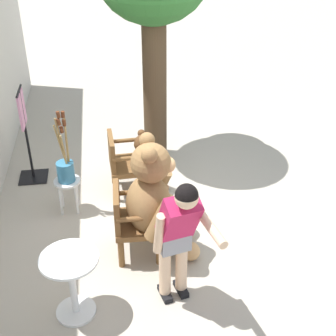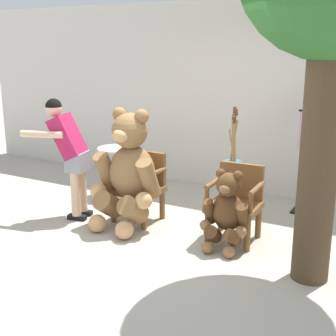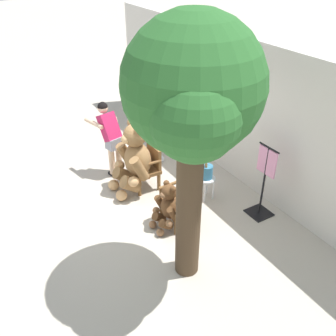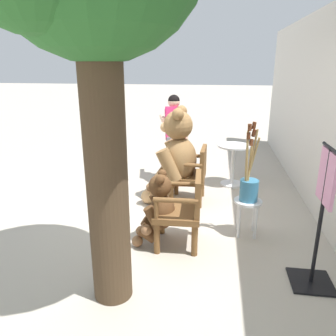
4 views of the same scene
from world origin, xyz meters
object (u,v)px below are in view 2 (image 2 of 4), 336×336
(teddy_bear_small, at_px, (227,211))
(white_stool, at_px, (232,188))
(wooden_chair_left, at_px, (141,184))
(clothing_display_stand, at_px, (313,160))
(teddy_bear_large, at_px, (128,170))
(person_visitor, at_px, (69,148))
(wooden_chair_right, at_px, (236,200))
(round_side_table, at_px, (117,166))
(brush_bucket, at_px, (233,165))

(teddy_bear_small, bearing_deg, white_stool, 108.42)
(wooden_chair_left, height_order, clothing_display_stand, clothing_display_stand)
(teddy_bear_large, xyz_separation_m, person_visitor, (-0.82, -0.11, 0.20))
(person_visitor, distance_m, white_stool, 2.17)
(wooden_chair_right, bearing_deg, teddy_bear_large, -168.63)
(teddy_bear_small, xyz_separation_m, round_side_table, (-2.12, 0.94, 0.02))
(teddy_bear_large, relative_size, brush_bucket, 1.52)
(teddy_bear_large, relative_size, person_visitor, 0.95)
(wooden_chair_left, distance_m, teddy_bear_large, 0.36)
(person_visitor, bearing_deg, teddy_bear_large, 7.79)
(person_visitor, relative_size, white_stool, 3.33)
(teddy_bear_small, bearing_deg, round_side_table, 156.02)
(white_stool, bearing_deg, round_side_table, -176.49)
(person_visitor, xyz_separation_m, clothing_display_stand, (2.65, 1.69, -0.19))
(wooden_chair_left, relative_size, teddy_bear_small, 0.97)
(clothing_display_stand, bearing_deg, brush_bucket, -147.44)
(wooden_chair_left, xyz_separation_m, wooden_chair_right, (1.29, -0.00, 0.00))
(brush_bucket, bearing_deg, white_stool, 102.65)
(wooden_chair_right, relative_size, teddy_bear_small, 0.97)
(wooden_chair_left, xyz_separation_m, round_side_table, (-0.83, 0.65, -0.01))
(wooden_chair_left, relative_size, white_stool, 1.87)
(wooden_chair_left, xyz_separation_m, person_visitor, (-0.83, -0.37, 0.45))
(white_stool, bearing_deg, teddy_bear_small, -71.58)
(wooden_chair_right, xyz_separation_m, person_visitor, (-2.11, -0.37, 0.45))
(brush_bucket, bearing_deg, teddy_bear_large, -132.98)
(wooden_chair_left, distance_m, wooden_chair_right, 1.29)
(teddy_bear_small, relative_size, brush_bucket, 0.92)
(wooden_chair_right, height_order, teddy_bear_small, teddy_bear_small)
(teddy_bear_large, bearing_deg, wooden_chair_right, 11.37)
(wooden_chair_right, distance_m, brush_bucket, 0.86)
(teddy_bear_large, bearing_deg, wooden_chair_left, 88.84)
(wooden_chair_left, bearing_deg, white_stool, 38.96)
(person_visitor, bearing_deg, teddy_bear_small, 2.24)
(teddy_bear_large, distance_m, brush_bucket, 1.39)
(wooden_chair_right, height_order, clothing_display_stand, clothing_display_stand)
(teddy_bear_large, bearing_deg, round_side_table, 131.99)
(white_stool, xyz_separation_m, brush_bucket, (0.00, -0.00, 0.31))
(white_stool, distance_m, clothing_display_stand, 1.11)
(round_side_table, bearing_deg, teddy_bear_large, -48.01)
(white_stool, relative_size, round_side_table, 0.64)
(teddy_bear_large, height_order, clothing_display_stand, teddy_bear_large)
(teddy_bear_large, height_order, brush_bucket, teddy_bear_large)
(brush_bucket, height_order, round_side_table, brush_bucket)
(teddy_bear_large, xyz_separation_m, clothing_display_stand, (1.83, 1.58, 0.01))
(wooden_chair_right, xyz_separation_m, clothing_display_stand, (0.54, 1.32, 0.26))
(clothing_display_stand, bearing_deg, person_visitor, -147.44)
(teddy_bear_small, distance_m, white_stool, 1.11)
(teddy_bear_small, xyz_separation_m, white_stool, (-0.35, 1.05, -0.08))
(teddy_bear_small, height_order, clothing_display_stand, clothing_display_stand)
(wooden_chair_right, relative_size, teddy_bear_large, 0.59)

